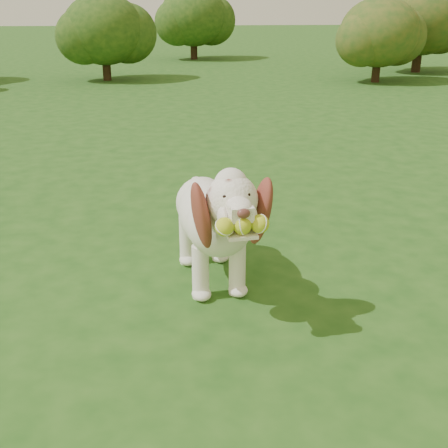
{
  "coord_description": "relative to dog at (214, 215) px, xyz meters",
  "views": [
    {
      "loc": [
        -0.61,
        -3.5,
        1.59
      ],
      "look_at": [
        -0.34,
        -0.75,
        0.5
      ],
      "focal_mm": 45.0,
      "sensor_mm": 36.0,
      "label": 1
    }
  ],
  "objects": [
    {
      "name": "shrub_b",
      "position": [
        -1.54,
        9.71,
        0.6
      ],
      "size": [
        1.72,
        1.72,
        1.78
      ],
      "color": "#382314",
      "rests_on": "ground"
    },
    {
      "name": "shrub_f",
      "position": [
        5.77,
        10.53,
        0.83
      ],
      "size": [
        2.09,
        2.09,
        2.17
      ],
      "color": "#382314",
      "rests_on": "ground"
    },
    {
      "name": "shrub_i",
      "position": [
        0.57,
        14.36,
        0.74
      ],
      "size": [
        1.95,
        1.95,
        2.02
      ],
      "color": "#382314",
      "rests_on": "ground"
    },
    {
      "name": "shrub_d",
      "position": [
        4.16,
        8.85,
        0.55
      ],
      "size": [
        1.64,
        1.64,
        1.7
      ],
      "color": "#382314",
      "rests_on": "ground"
    },
    {
      "name": "dog",
      "position": [
        0.0,
        0.0,
        0.0
      ],
      "size": [
        0.53,
        1.3,
        0.84
      ],
      "rotation": [
        0.0,
        0.0,
        0.13
      ],
      "color": "white",
      "rests_on": "ground"
    },
    {
      "name": "ground",
      "position": [
        0.37,
        0.49,
        -0.45
      ],
      "size": [
        80.0,
        80.0,
        0.0
      ],
      "primitive_type": "plane",
      "color": "#1D4A15",
      "rests_on": "ground"
    }
  ]
}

